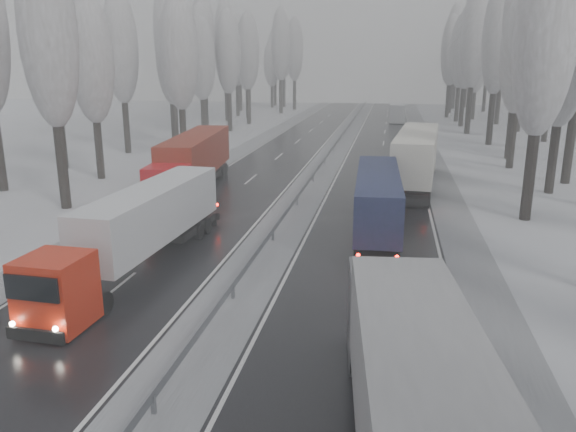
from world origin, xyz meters
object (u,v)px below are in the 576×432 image
(box_truck_distant, at_px, (397,113))
(truck_red_white, at_px, (142,224))
(truck_grey_tarp, at_px, (424,426))
(truck_blue_box, at_px, (377,196))
(truck_cream_box, at_px, (417,154))
(truck_red_red, at_px, (193,160))

(box_truck_distant, distance_m, truck_red_white, 71.85)
(truck_grey_tarp, distance_m, truck_red_white, 18.22)
(box_truck_distant, height_order, truck_red_white, truck_red_white)
(truck_blue_box, bearing_deg, truck_cream_box, 76.32)
(truck_red_red, bearing_deg, truck_blue_box, -35.41)
(truck_cream_box, relative_size, truck_red_white, 1.22)
(truck_grey_tarp, xyz_separation_m, truck_cream_box, (1.16, 34.29, 0.20))
(truck_blue_box, xyz_separation_m, truck_cream_box, (2.68, 12.97, 0.45))
(truck_blue_box, relative_size, truck_cream_box, 0.82)
(truck_cream_box, height_order, box_truck_distant, truck_cream_box)
(truck_blue_box, bearing_deg, truck_red_red, 148.62)
(truck_cream_box, xyz_separation_m, truck_red_red, (-16.37, -5.27, -0.12))
(truck_blue_box, bearing_deg, truck_red_white, -145.95)
(truck_cream_box, distance_m, box_truck_distant, 50.10)
(truck_blue_box, height_order, truck_red_red, truck_red_red)
(box_truck_distant, relative_size, truck_red_white, 0.57)
(truck_red_red, bearing_deg, truck_grey_tarp, -68.39)
(truck_blue_box, distance_m, box_truck_distant, 63.07)
(truck_grey_tarp, distance_m, truck_red_red, 32.77)
(truck_grey_tarp, distance_m, truck_blue_box, 21.37)
(truck_grey_tarp, xyz_separation_m, box_truck_distant, (-0.03, 84.37, -0.85))
(truck_cream_box, relative_size, truck_red_red, 1.05)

